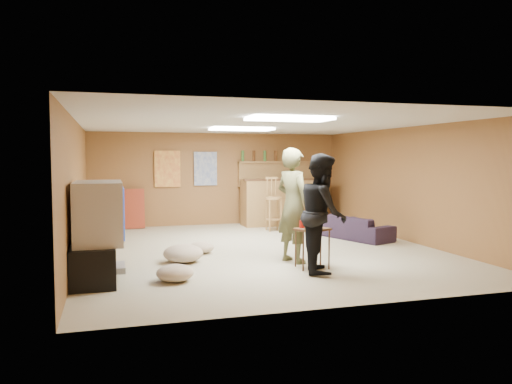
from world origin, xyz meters
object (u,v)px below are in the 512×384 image
object	(u,v)px
person_olive	(293,205)
bar_counter	(284,202)
sofa	(355,227)
tray_table	(312,248)
person_black	(323,213)
tv_body	(98,212)

from	to	relation	value
person_olive	bar_counter	bearing A→B (deg)	-41.88
sofa	tray_table	bearing A→B (deg)	120.37
person_black	bar_counter	bearing A→B (deg)	5.40
person_olive	sofa	size ratio (longest dim) A/B	1.12
bar_counter	tray_table	xyz separation A→B (m)	(-1.18, -4.58, -0.26)
tv_body	bar_counter	distance (m)	6.09
person_olive	person_black	bearing A→B (deg)	168.35
tv_body	tray_table	world-z (taller)	tv_body
person_black	person_olive	bearing A→B (deg)	31.24
tray_table	person_olive	bearing A→B (deg)	104.04
person_olive	tray_table	world-z (taller)	person_olive
person_black	tray_table	distance (m)	0.60
tv_body	person_black	world-z (taller)	person_black
bar_counter	tv_body	bearing A→B (deg)	-133.00
person_black	sofa	world-z (taller)	person_black
tv_body	person_black	xyz separation A→B (m)	(3.01, -0.39, -0.07)
sofa	bar_counter	bearing A→B (deg)	-4.24
bar_counter	sofa	distance (m)	2.49
bar_counter	sofa	size ratio (longest dim) A/B	1.27
person_olive	tray_table	bearing A→B (deg)	169.78
tray_table	person_black	bearing A→B (deg)	-80.04
bar_counter	sofa	bearing A→B (deg)	-74.54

